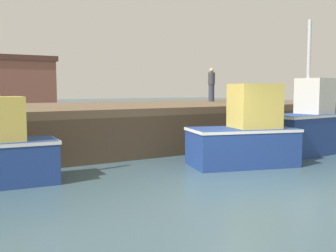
{
  "coord_description": "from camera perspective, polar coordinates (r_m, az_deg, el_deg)",
  "views": [
    {
      "loc": [
        -6.43,
        -6.97,
        2.26
      ],
      "look_at": [
        1.04,
        4.82,
        0.98
      ],
      "focal_mm": 43.39,
      "sensor_mm": 36.0,
      "label": 1
    }
  ],
  "objects": [
    {
      "name": "fishing_boat_mid",
      "position": [
        14.92,
        19.04,
        -0.11
      ],
      "size": [
        3.4,
        1.64,
        4.6
      ],
      "color": "navy",
      "rests_on": "ground"
    },
    {
      "name": "ground",
      "position": [
        9.76,
        10.16,
        -8.52
      ],
      "size": [
        120.0,
        160.0,
        0.1
      ],
      "color": "#38515B"
    },
    {
      "name": "dockworker",
      "position": [
        20.44,
        6.13,
        5.79
      ],
      "size": [
        0.34,
        0.34,
        1.66
      ],
      "color": "#2D3342",
      "rests_on": "pier"
    },
    {
      "name": "pier",
      "position": [
        17.3,
        1.5,
        2.24
      ],
      "size": [
        14.53,
        7.25,
        1.63
      ],
      "color": "brown",
      "rests_on": "ground"
    },
    {
      "name": "fishing_boat_near_right",
      "position": [
        12.17,
        10.78,
        -1.31
      ],
      "size": [
        3.41,
        2.42,
        2.41
      ],
      "color": "navy",
      "rests_on": "ground"
    }
  ]
}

